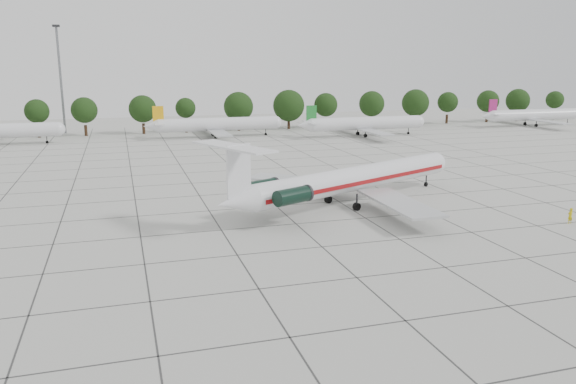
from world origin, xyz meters
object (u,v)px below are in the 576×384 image
(bg_airliner_e, at_px, (534,115))
(floodlight_mast, at_px, (60,73))
(ground_crew, at_px, (570,216))
(main_airliner, at_px, (346,180))
(bg_airliner_d, at_px, (365,124))
(bg_airliner_c, at_px, (218,125))

(bg_airliner_e, height_order, floodlight_mast, floodlight_mast)
(ground_crew, height_order, floodlight_mast, floodlight_mast)
(bg_airliner_e, bearing_deg, main_airliner, -141.01)
(main_airliner, height_order, bg_airliner_e, main_airliner)
(main_airliner, relative_size, bg_airliner_e, 1.28)
(main_airliner, xyz_separation_m, ground_crew, (19.95, -13.90, -2.29))
(main_airliner, height_order, bg_airliner_d, main_airliner)
(ground_crew, xyz_separation_m, floodlight_mast, (-57.92, 100.21, 13.44))
(main_airliner, xyz_separation_m, bg_airliner_e, (82.82, 67.05, -0.22))
(bg_airliner_e, distance_m, floodlight_mast, 122.85)
(ground_crew, xyz_separation_m, bg_airliner_e, (62.87, 80.96, 2.07))
(bg_airliner_c, distance_m, bg_airliner_d, 34.21)
(main_airliner, distance_m, bg_airliner_e, 106.57)
(main_airliner, relative_size, floodlight_mast, 1.42)
(main_airliner, distance_m, bg_airliner_c, 68.09)
(ground_crew, distance_m, floodlight_mast, 116.52)
(ground_crew, bearing_deg, bg_airliner_c, -78.73)
(bg_airliner_e, bearing_deg, floodlight_mast, 170.95)
(main_airliner, height_order, bg_airliner_c, main_airliner)
(main_airliner, bearing_deg, bg_airliner_c, 68.38)
(floodlight_mast, bearing_deg, main_airliner, -66.25)
(main_airliner, xyz_separation_m, bg_airliner_d, (29.66, 59.97, -0.22))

